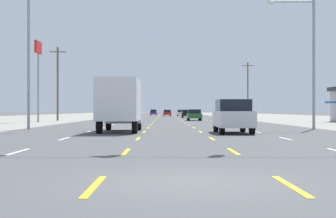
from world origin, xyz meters
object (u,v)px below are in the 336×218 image
at_px(sedan_center_turn_farther, 167,113).
at_px(streetlight_left_row_0, 33,47).
at_px(box_truck_inner_left_near, 120,103).
at_px(hatchback_inner_left_distant_a, 153,112).
at_px(suv_inner_right_nearest, 233,116).
at_px(sedan_inner_right_far, 187,114).
at_px(streetlight_right_row_0, 309,54).
at_px(sedan_inner_right_mid, 194,115).
at_px(sedan_far_left_midfar, 124,114).
at_px(sedan_inner_right_farthest, 181,113).
at_px(pole_sign_left_row_1, 38,60).

xyz_separation_m(sedan_center_turn_farther, streetlight_left_row_0, (-9.99, -80.88, 5.06)).
xyz_separation_m(box_truck_inner_left_near, hatchback_inner_left_distant_a, (-0.18, 104.64, -1.05)).
height_order(suv_inner_right_nearest, hatchback_inner_left_distant_a, suv_inner_right_nearest).
relative_size(suv_inner_right_nearest, sedan_center_turn_farther, 1.09).
height_order(sedan_inner_right_far, hatchback_inner_left_distant_a, hatchback_inner_left_distant_a).
distance_m(box_truck_inner_left_near, sedan_center_turn_farther, 85.39).
distance_m(sedan_inner_right_far, hatchback_inner_left_distant_a, 45.97).
bearing_deg(streetlight_right_row_0, box_truck_inner_left_near, -161.30).
relative_size(box_truck_inner_left_near, sedan_inner_right_mid, 1.60).
distance_m(suv_inner_right_nearest, sedan_far_left_midfar, 53.63).
height_order(box_truck_inner_left_near, sedan_far_left_midfar, box_truck_inner_left_near).
bearing_deg(sedan_inner_right_farthest, sedan_inner_right_mid, -90.04).
distance_m(sedan_center_turn_farther, sedan_inner_right_farthest, 5.51).
xyz_separation_m(hatchback_inner_left_distant_a, streetlight_right_row_0, (13.26, -100.22, 4.57)).
distance_m(sedan_inner_right_farthest, streetlight_right_row_0, 85.68).
relative_size(suv_inner_right_nearest, sedan_inner_right_mid, 1.09).
bearing_deg(hatchback_inner_left_distant_a, streetlight_left_row_0, -93.65).
height_order(sedan_inner_right_mid, streetlight_right_row_0, streetlight_right_row_0).
relative_size(sedan_center_turn_farther, sedan_inner_right_farthest, 1.00).
distance_m(sedan_far_left_midfar, hatchback_inner_left_distant_a, 53.88).
bearing_deg(sedan_center_turn_farther, suv_inner_right_nearest, -87.77).
relative_size(sedan_far_left_midfar, streetlight_right_row_0, 0.48).
distance_m(sedan_far_left_midfar, streetlight_left_row_0, 46.81).
distance_m(sedan_inner_right_far, streetlight_right_row_0, 55.32).
distance_m(suv_inner_right_nearest, sedan_center_turn_farther, 87.05).
bearing_deg(sedan_inner_right_mid, sedan_inner_right_far, 89.72).
bearing_deg(box_truck_inner_left_near, sedan_inner_right_farthest, 85.73).
distance_m(suv_inner_right_nearest, sedan_inner_right_far, 60.87).
height_order(sedan_center_turn_farther, sedan_inner_right_farthest, same).
xyz_separation_m(sedan_inner_right_far, sedan_inner_right_farthest, (-0.08, 30.55, 0.00)).
relative_size(sedan_inner_right_mid, sedan_inner_right_farthest, 1.00).
distance_m(sedan_far_left_midfar, pole_sign_left_row_1, 27.17).
xyz_separation_m(streetlight_left_row_0, streetlight_right_row_0, (19.65, 0.00, -0.46)).
bearing_deg(sedan_inner_right_farthest, sedan_far_left_midfar, -105.14).
bearing_deg(sedan_inner_right_far, box_truck_inner_left_near, -96.53).
xyz_separation_m(suv_inner_right_nearest, sedan_inner_right_farthest, (-0.11, 91.42, -0.27)).
distance_m(sedan_inner_right_mid, sedan_inner_right_far, 24.46).
distance_m(sedan_far_left_midfar, sedan_inner_right_far, 13.47).
bearing_deg(hatchback_inner_left_distant_a, pole_sign_left_row_1, -98.13).
relative_size(sedan_inner_right_farthest, streetlight_right_row_0, 0.48).
distance_m(suv_inner_right_nearest, sedan_inner_right_mid, 36.41).
height_order(pole_sign_left_row_1, streetlight_left_row_0, streetlight_left_row_0).
height_order(box_truck_inner_left_near, streetlight_right_row_0, streetlight_right_row_0).
relative_size(suv_inner_right_nearest, hatchback_inner_left_distant_a, 1.26).
distance_m(box_truck_inner_left_near, sedan_inner_right_far, 59.59).
bearing_deg(streetlight_left_row_0, sedan_far_left_midfar, 86.61).
xyz_separation_m(sedan_inner_right_mid, sedan_far_left_midfar, (-10.48, 16.15, 0.00)).
bearing_deg(hatchback_inner_left_distant_a, box_truck_inner_left_near, -89.90).
bearing_deg(box_truck_inner_left_near, sedan_inner_right_mid, 79.15).
bearing_deg(streetlight_left_row_0, sedan_inner_right_mid, 66.42).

